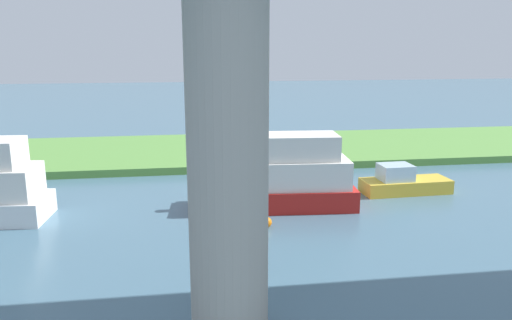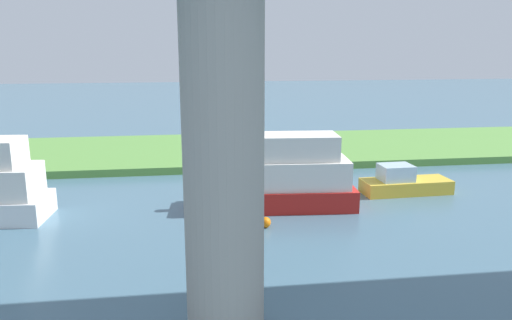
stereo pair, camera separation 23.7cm
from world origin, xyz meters
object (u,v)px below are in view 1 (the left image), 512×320
Objects in this scene: skiff_small at (281,178)px; bridge_pylon at (228,152)px; mooring_post at (272,151)px; person_on_bank at (319,147)px; riverboat_paddlewheel at (403,183)px; marker_buoy at (266,222)px.

bridge_pylon is at bearing 71.36° from skiff_small.
mooring_post is 0.12× the size of skiff_small.
person_on_bank is 8.13m from riverboat_paddlewheel.
person_on_bank is 2.78× the size of marker_buoy.
skiff_small is (1.20, 9.20, 0.55)m from mooring_post.
person_on_bank is at bearing 178.09° from mooring_post.
riverboat_paddlewheel is (-2.83, 7.59, -0.61)m from person_on_bank.
mooring_post is at bearing -51.47° from riverboat_paddlewheel.
person_on_bank reaches higher than marker_buoy.
bridge_pylon is at bearing 48.41° from riverboat_paddlewheel.
skiff_small reaches higher than mooring_post.
person_on_bank is at bearing -69.54° from riverboat_paddlewheel.
person_on_bank is 13.27m from marker_buoy.
riverboat_paddlewheel is 0.60× the size of skiff_small.
mooring_post is at bearing -103.66° from bridge_pylon.
bridge_pylon reaches higher than skiff_small.
riverboat_paddlewheel is at bearing -131.59° from bridge_pylon.
skiff_small is at bearing -108.64° from bridge_pylon.
marker_buoy is (5.73, 11.93, -0.95)m from person_on_bank.
skiff_small is 3.35m from marker_buoy.
skiff_small is (-3.69, -10.92, -3.83)m from bridge_pylon.
person_on_bank is 3.31m from mooring_post.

